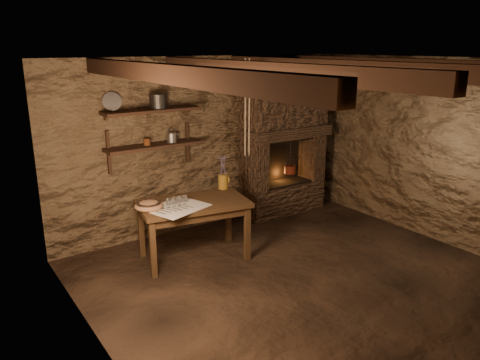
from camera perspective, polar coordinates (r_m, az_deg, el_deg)
floor at (r=5.49m, az=6.88°, el=-11.56°), size 4.50×4.50×0.00m
back_wall at (r=6.62m, az=-4.28°, el=4.44°), size 4.50×0.04×2.40m
left_wall at (r=3.97m, az=-17.75°, el=-4.40°), size 0.04×4.00×2.40m
right_wall at (r=6.72m, az=21.83°, el=3.49°), size 0.04×4.00×2.40m
ceiling at (r=4.86m, az=7.85°, el=14.34°), size 4.50×4.00×0.04m
beam_far_left at (r=4.02m, az=-8.67°, el=12.66°), size 0.14×3.95×0.16m
beam_mid_left at (r=4.55m, az=3.01°, el=13.21°), size 0.14×3.95×0.16m
beam_mid_right at (r=5.21m, az=12.00°, el=13.28°), size 0.14×3.95×0.16m
beam_far_right at (r=5.98m, az=18.82°, el=13.11°), size 0.14×3.95×0.16m
shelf_lower at (r=6.08m, az=-10.46°, el=4.12°), size 1.25×0.30×0.04m
shelf_upper at (r=6.00m, az=-10.68°, el=8.32°), size 1.25×0.30×0.04m
hearth at (r=7.14m, az=5.39°, el=5.49°), size 1.43×0.51×2.30m
work_table at (r=5.75m, az=-5.66°, el=-5.81°), size 1.40×0.97×0.74m
linen_cloth at (r=5.44m, az=-7.64°, el=-3.34°), size 0.76×0.68×0.01m
pewter_cutlery_row at (r=5.42m, az=-7.54°, el=-3.30°), size 0.57×0.36×0.01m
drinking_glasses at (r=5.53m, az=-8.05°, el=-2.50°), size 0.21×0.06×0.08m
stoneware_jug at (r=6.05m, az=-2.06°, el=0.65°), size 0.15×0.15×0.44m
wooden_bowl at (r=5.43m, az=-11.06°, el=-3.12°), size 0.38×0.38×0.12m
iron_stockpot at (r=6.03m, az=-9.96°, el=9.34°), size 0.27×0.27×0.16m
tin_pan at (r=5.91m, az=-15.35°, el=9.22°), size 0.25×0.15×0.23m
small_kettle at (r=6.17m, az=-8.33°, el=5.15°), size 0.19×0.16×0.19m
rusty_tin at (r=6.03m, az=-11.28°, el=4.59°), size 0.10×0.10×0.09m
red_pot at (r=7.28m, az=6.10°, el=1.37°), size 0.20×0.20×0.54m
hanging_ropes at (r=5.76m, az=0.89°, el=8.77°), size 0.08×0.08×1.20m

